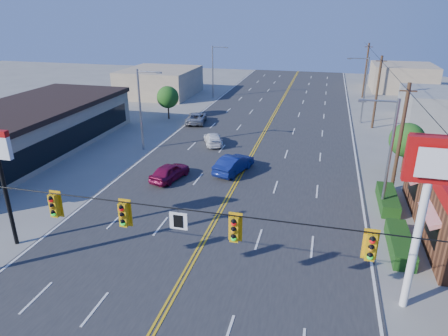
% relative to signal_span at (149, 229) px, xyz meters
% --- Properties ---
extents(ground, '(160.00, 160.00, 0.00)m').
position_rel_signal_span_xyz_m(ground, '(0.12, 0.00, -4.89)').
color(ground, gray).
rests_on(ground, ground).
extents(road, '(20.00, 120.00, 0.06)m').
position_rel_signal_span_xyz_m(road, '(0.12, 20.00, -4.86)').
color(road, '#2D2D30').
rests_on(road, ground).
extents(signal_span, '(24.32, 0.34, 9.00)m').
position_rel_signal_span_xyz_m(signal_span, '(0.00, 0.00, 0.00)').
color(signal_span, '#47301E').
rests_on(signal_span, ground).
extents(kfc_pylon, '(2.20, 0.36, 8.50)m').
position_rel_signal_span_xyz_m(kfc_pylon, '(11.12, 4.00, 1.16)').
color(kfc_pylon, white).
rests_on(kfc_pylon, ground).
extents(strip_mall, '(10.40, 26.40, 4.40)m').
position_rel_signal_span_xyz_m(strip_mall, '(-21.88, 18.00, -2.63)').
color(strip_mall, tan).
rests_on(strip_mall, ground).
extents(streetlight_se, '(2.55, 0.25, 8.00)m').
position_rel_signal_span_xyz_m(streetlight_se, '(10.91, 14.00, -0.37)').
color(streetlight_se, gray).
rests_on(streetlight_se, ground).
extents(streetlight_ne, '(2.55, 0.25, 8.00)m').
position_rel_signal_span_xyz_m(streetlight_ne, '(10.91, 38.00, -0.37)').
color(streetlight_ne, gray).
rests_on(streetlight_ne, ground).
extents(streetlight_sw, '(2.55, 0.25, 8.00)m').
position_rel_signal_span_xyz_m(streetlight_sw, '(-10.67, 22.00, -0.37)').
color(streetlight_sw, gray).
rests_on(streetlight_sw, ground).
extents(streetlight_nw, '(2.55, 0.25, 8.00)m').
position_rel_signal_span_xyz_m(streetlight_nw, '(-10.67, 48.00, -0.37)').
color(streetlight_nw, gray).
rests_on(streetlight_nw, ground).
extents(utility_pole_near, '(0.28, 0.28, 8.40)m').
position_rel_signal_span_xyz_m(utility_pole_near, '(12.32, 18.00, -0.69)').
color(utility_pole_near, '#47301E').
rests_on(utility_pole_near, ground).
extents(utility_pole_mid, '(0.28, 0.28, 8.40)m').
position_rel_signal_span_xyz_m(utility_pole_mid, '(12.32, 36.00, -0.69)').
color(utility_pole_mid, '#47301E').
rests_on(utility_pole_mid, ground).
extents(utility_pole_far, '(0.28, 0.28, 8.40)m').
position_rel_signal_span_xyz_m(utility_pole_far, '(12.32, 54.00, -0.69)').
color(utility_pole_far, '#47301E').
rests_on(utility_pole_far, ground).
extents(tree_kfc_rear, '(2.94, 2.94, 4.41)m').
position_rel_signal_span_xyz_m(tree_kfc_rear, '(13.62, 22.00, -1.95)').
color(tree_kfc_rear, '#47301E').
rests_on(tree_kfc_rear, ground).
extents(tree_west, '(2.80, 2.80, 4.20)m').
position_rel_signal_span_xyz_m(tree_west, '(-12.88, 34.00, -2.09)').
color(tree_west, '#47301E').
rests_on(tree_west, ground).
extents(bld_west_far, '(11.00, 12.00, 4.20)m').
position_rel_signal_span_xyz_m(bld_west_far, '(-19.88, 48.00, -2.79)').
color(bld_west_far, tan).
rests_on(bld_west_far, ground).
extents(bld_east_far, '(10.00, 10.00, 4.40)m').
position_rel_signal_span_xyz_m(bld_east_far, '(19.12, 62.00, -2.69)').
color(bld_east_far, tan).
rests_on(bld_east_far, ground).
extents(car_magenta, '(2.59, 4.39, 1.40)m').
position_rel_signal_span_xyz_m(car_magenta, '(-5.37, 15.37, -4.18)').
color(car_magenta, maroon).
rests_on(car_magenta, ground).
extents(car_blue, '(2.90, 4.95, 1.54)m').
position_rel_signal_span_xyz_m(car_blue, '(-0.58, 18.22, -4.12)').
color(car_blue, navy).
rests_on(car_blue, ground).
extents(car_white, '(3.14, 4.42, 1.19)m').
position_rel_signal_span_xyz_m(car_white, '(-4.41, 25.16, -4.29)').
color(car_white, white).
rests_on(car_white, ground).
extents(car_silver, '(2.92, 5.03, 1.32)m').
position_rel_signal_span_xyz_m(car_silver, '(-8.69, 32.72, -4.23)').
color(car_silver, '#A2A3A7').
rests_on(car_silver, ground).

